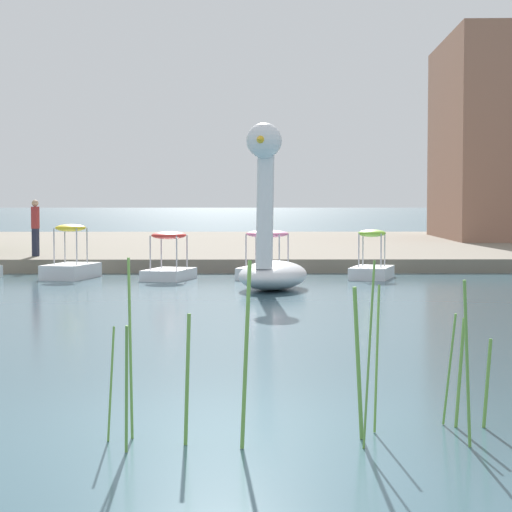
# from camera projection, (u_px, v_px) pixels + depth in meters

# --- Properties ---
(ground_plane) EXTENTS (663.67, 663.67, 0.00)m
(ground_plane) POSITION_uv_depth(u_px,v_px,m) (212.00, 430.00, 9.10)
(ground_plane) COLOR #385966
(shore_bank_far) EXTENTS (128.23, 26.65, 0.41)m
(shore_bank_far) POSITION_uv_depth(u_px,v_px,m) (237.00, 246.00, 42.22)
(shore_bank_far) COLOR slate
(shore_bank_far) RESTS_ON ground_plane
(swan_boat) EXTENTS (2.17, 3.20, 3.86)m
(swan_boat) POSITION_uv_depth(u_px,v_px,m) (271.00, 247.00, 23.34)
(swan_boat) COLOR white
(swan_boat) RESTS_ON ground_plane
(pedal_boat_lime) EXTENTS (1.45, 1.94, 1.33)m
(pedal_boat_lime) POSITION_uv_depth(u_px,v_px,m) (372.00, 266.00, 26.99)
(pedal_boat_lime) COLOR white
(pedal_boat_lime) RESTS_ON ground_plane
(pedal_boat_pink) EXTENTS (1.75, 2.21, 1.31)m
(pedal_boat_pink) POSITION_uv_depth(u_px,v_px,m) (267.00, 262.00, 27.07)
(pedal_boat_pink) COLOR white
(pedal_boat_pink) RESTS_ON ground_plane
(pedal_boat_red) EXTENTS (1.45, 1.94, 1.29)m
(pedal_boat_red) POSITION_uv_depth(u_px,v_px,m) (169.00, 264.00, 26.59)
(pedal_boat_red) COLOR white
(pedal_boat_red) RESTS_ON ground_plane
(pedal_boat_yellow) EXTENTS (1.46, 2.06, 1.47)m
(pedal_boat_yellow) POSITION_uv_depth(u_px,v_px,m) (71.00, 264.00, 27.06)
(pedal_boat_yellow) COLOR white
(pedal_boat_yellow) RESTS_ON ground_plane
(person_on_path) EXTENTS (0.23, 0.26, 1.73)m
(person_on_path) POSITION_uv_depth(u_px,v_px,m) (35.00, 226.00, 30.58)
(person_on_path) COLOR #23283D
(person_on_path) RESTS_ON shore_bank_far
(reed_clump_foreground) EXTENTS (3.48, 1.15, 1.60)m
(reed_clump_foreground) POSITION_uv_depth(u_px,v_px,m) (317.00, 367.00, 8.68)
(reed_clump_foreground) COLOR #669942
(reed_clump_foreground) RESTS_ON ground_plane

